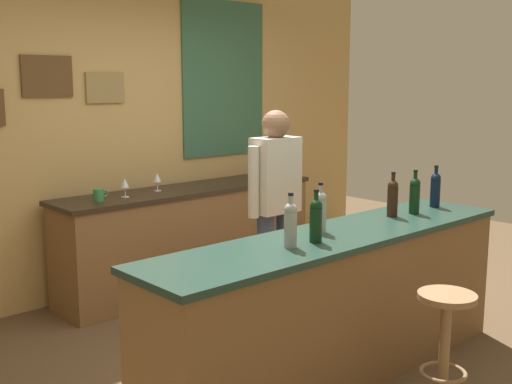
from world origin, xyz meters
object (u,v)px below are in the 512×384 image
at_px(wine_glass_a, 125,184).
at_px(wine_glass_d, 267,164).
at_px(wine_glass_b, 157,178).
at_px(bartender, 275,202).
at_px(bar_stool, 445,332).
at_px(wine_bottle_c, 320,210).
at_px(wine_bottle_b, 316,219).
at_px(wine_glass_c, 260,166).
at_px(wine_bottle_d, 393,197).
at_px(wine_bottle_e, 415,194).
at_px(coffee_mug, 99,195).
at_px(wine_bottle_f, 435,189).
at_px(wine_bottle_a, 290,223).

bearing_deg(wine_glass_a, wine_glass_d, 3.64).
bearing_deg(wine_glass_b, wine_glass_d, 1.36).
bearing_deg(bartender, bar_stool, -98.24).
bearing_deg(wine_glass_d, wine_glass_a, -176.36).
bearing_deg(wine_glass_d, wine_bottle_c, -126.11).
relative_size(bartender, bar_stool, 2.38).
bearing_deg(wine_bottle_b, wine_glass_d, 52.32).
distance_m(wine_glass_b, wine_glass_c, 1.22).
xyz_separation_m(wine_bottle_d, wine_bottle_e, (0.19, -0.04, 0.00)).
bearing_deg(coffee_mug, wine_bottle_e, -56.31).
xyz_separation_m(wine_bottle_b, wine_glass_d, (1.68, 2.18, -0.05)).
bearing_deg(wine_glass_c, wine_bottle_f, -94.57).
relative_size(wine_bottle_b, wine_bottle_f, 1.00).
bearing_deg(wine_glass_a, wine_bottle_d, -65.18).
relative_size(wine_bottle_c, wine_glass_d, 1.97).
bearing_deg(wine_bottle_e, wine_bottle_d, 167.06).
bearing_deg(wine_bottle_e, coffee_mug, 123.69).
bearing_deg(bartender, wine_bottle_e, -62.07).
height_order(wine_bottle_e, wine_glass_c, wine_bottle_e).
relative_size(wine_bottle_d, wine_glass_d, 1.97).
bearing_deg(wine_bottle_b, wine_bottle_e, 3.96).
bearing_deg(wine_glass_c, wine_bottle_b, -125.94).
distance_m(bartender, wine_bottle_c, 0.93).
height_order(bartender, bar_stool, bartender).
xyz_separation_m(wine_bottle_e, wine_bottle_f, (0.32, 0.03, 0.00)).
distance_m(wine_bottle_f, wine_glass_d, 2.09).
height_order(wine_bottle_b, wine_glass_c, wine_bottle_b).
height_order(wine_bottle_c, wine_glass_d, wine_bottle_c).
xyz_separation_m(wine_glass_b, wine_glass_c, (1.22, 0.02, 0.00)).
distance_m(wine_bottle_a, wine_glass_b, 2.20).
xyz_separation_m(bartender, wine_glass_c, (0.95, 1.20, 0.07)).
xyz_separation_m(bar_stool, wine_bottle_e, (0.70, 0.70, 0.60)).
bearing_deg(wine_bottle_c, bar_stool, -76.08).
bearing_deg(wine_glass_b, wine_glass_c, 1.04).
distance_m(wine_bottle_b, wine_glass_c, 2.68).
relative_size(wine_glass_a, coffee_mug, 1.24).
bearing_deg(wine_glass_a, wine_glass_c, 3.55).
bearing_deg(bar_stool, wine_bottle_a, 132.12).
xyz_separation_m(bartender, wine_glass_b, (-0.26, 1.18, 0.07)).
bearing_deg(wine_glass_a, wine_bottle_f, -54.26).
bearing_deg(wine_glass_c, wine_glass_a, -176.45).
xyz_separation_m(bartender, wine_bottle_a, (-0.81, -0.95, 0.12)).
height_order(bartender, coffee_mug, bartender).
height_order(wine_bottle_f, wine_glass_c, wine_bottle_f).
bearing_deg(wine_glass_b, bartender, -77.47).
bearing_deg(wine_bottle_d, wine_bottle_a, -174.63).
bearing_deg(wine_bottle_f, bartender, 132.57).
relative_size(bartender, wine_glass_b, 10.45).
xyz_separation_m(wine_glass_c, coffee_mug, (-1.81, -0.10, -0.06)).
xyz_separation_m(wine_bottle_c, wine_glass_a, (-0.20, 1.93, -0.05)).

